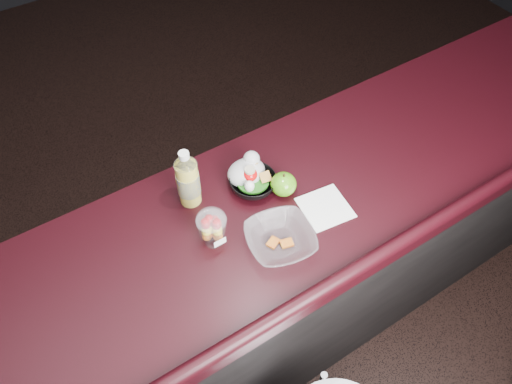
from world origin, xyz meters
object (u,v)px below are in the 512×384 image
lemonade_bottle (188,181)px  fruit_cup (212,228)px  green_apple (283,184)px  takeout_bowl (280,239)px  snack_bowl (252,182)px

lemonade_bottle → fruit_cup: (-0.02, -0.19, -0.03)m
lemonade_bottle → green_apple: bearing=-26.1°
fruit_cup → takeout_bowl: fruit_cup is taller
fruit_cup → green_apple: fruit_cup is taller
snack_bowl → takeout_bowl: (-0.05, -0.25, -0.00)m
lemonade_bottle → fruit_cup: bearing=-94.9°
green_apple → snack_bowl: bearing=137.8°
lemonade_bottle → snack_bowl: lemonade_bottle is taller
green_apple → snack_bowl: green_apple is taller
lemonade_bottle → takeout_bowl: size_ratio=0.91×
takeout_bowl → snack_bowl: bearing=78.4°
fruit_cup → snack_bowl: bearing=27.7°
lemonade_bottle → green_apple: (0.29, -0.14, -0.06)m
lemonade_bottle → takeout_bowl: (0.16, -0.32, -0.07)m
green_apple → takeout_bowl: 0.22m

